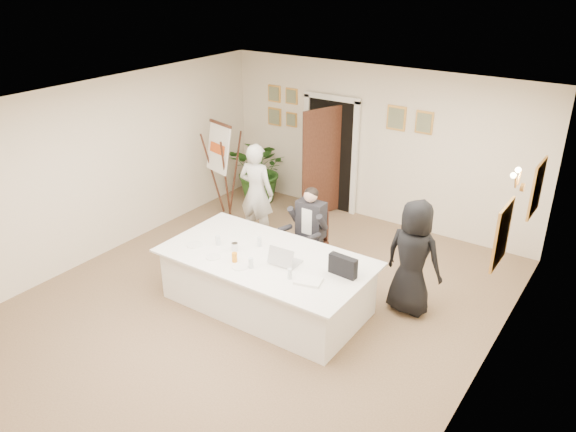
% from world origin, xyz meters
% --- Properties ---
extents(floor, '(7.00, 7.00, 0.00)m').
position_xyz_m(floor, '(0.00, 0.00, 0.00)').
color(floor, brown).
rests_on(floor, ground).
extents(ceiling, '(6.00, 7.00, 0.02)m').
position_xyz_m(ceiling, '(0.00, 0.00, 2.80)').
color(ceiling, white).
rests_on(ceiling, wall_back).
extents(wall_back, '(6.00, 0.10, 2.80)m').
position_xyz_m(wall_back, '(0.00, 3.50, 1.40)').
color(wall_back, white).
rests_on(wall_back, floor).
extents(wall_front, '(6.00, 0.10, 2.80)m').
position_xyz_m(wall_front, '(0.00, -3.50, 1.40)').
color(wall_front, white).
rests_on(wall_front, floor).
extents(wall_left, '(0.10, 7.00, 2.80)m').
position_xyz_m(wall_left, '(-3.00, 0.00, 1.40)').
color(wall_left, white).
rests_on(wall_left, floor).
extents(wall_right, '(0.10, 7.00, 2.80)m').
position_xyz_m(wall_right, '(3.00, 0.00, 1.40)').
color(wall_right, white).
rests_on(wall_right, floor).
extents(doorway, '(1.14, 0.86, 2.20)m').
position_xyz_m(doorway, '(-0.88, 3.32, 1.04)').
color(doorway, black).
rests_on(doorway, floor).
extents(pictures_back_wall, '(3.40, 0.06, 0.80)m').
position_xyz_m(pictures_back_wall, '(-0.80, 3.47, 1.85)').
color(pictures_back_wall, gold).
rests_on(pictures_back_wall, wall_back).
extents(pictures_right_wall, '(0.06, 2.20, 0.80)m').
position_xyz_m(pictures_right_wall, '(2.97, 1.20, 1.75)').
color(pictures_right_wall, gold).
rests_on(pictures_right_wall, wall_right).
extents(wall_sconce, '(0.20, 0.30, 0.24)m').
position_xyz_m(wall_sconce, '(2.90, 1.20, 2.10)').
color(wall_sconce, '#AF7B38').
rests_on(wall_sconce, wall_right).
extents(conference_table, '(2.86, 1.52, 0.78)m').
position_xyz_m(conference_table, '(0.12, 0.02, 0.39)').
color(conference_table, white).
rests_on(conference_table, floor).
extents(seated_man, '(0.67, 0.71, 1.37)m').
position_xyz_m(seated_man, '(0.06, 1.20, 0.68)').
color(seated_man, black).
rests_on(seated_man, floor).
extents(flip_chart, '(0.63, 0.46, 1.75)m').
position_xyz_m(flip_chart, '(-2.33, 2.05, 0.81)').
color(flip_chart, black).
rests_on(flip_chart, floor).
extents(standing_man, '(0.66, 0.48, 1.70)m').
position_xyz_m(standing_man, '(-1.24, 1.60, 0.85)').
color(standing_man, silver).
rests_on(standing_man, floor).
extents(standing_woman, '(0.83, 0.58, 1.62)m').
position_xyz_m(standing_woman, '(1.80, 1.03, 0.81)').
color(standing_woman, black).
rests_on(standing_woman, floor).
extents(potted_palm, '(1.30, 1.16, 1.31)m').
position_xyz_m(potted_palm, '(-2.15, 2.97, 0.66)').
color(potted_palm, '#26541C').
rests_on(potted_palm, floor).
extents(laptop, '(0.39, 0.40, 0.28)m').
position_xyz_m(laptop, '(0.44, 0.04, 0.91)').
color(laptop, '#B7BABC').
rests_on(laptop, conference_table).
extents(laptop_bag, '(0.38, 0.13, 0.26)m').
position_xyz_m(laptop_bag, '(1.22, 0.17, 0.91)').
color(laptop_bag, black).
rests_on(laptop_bag, conference_table).
extents(paper_stack, '(0.38, 0.31, 0.03)m').
position_xyz_m(paper_stack, '(0.95, -0.22, 0.79)').
color(paper_stack, white).
rests_on(paper_stack, conference_table).
extents(plate_left, '(0.23, 0.23, 0.01)m').
position_xyz_m(plate_left, '(-0.88, -0.28, 0.78)').
color(plate_left, white).
rests_on(plate_left, conference_table).
extents(plate_mid, '(0.26, 0.26, 0.01)m').
position_xyz_m(plate_mid, '(-0.44, -0.40, 0.78)').
color(plate_mid, white).
rests_on(plate_mid, conference_table).
extents(plate_near, '(0.24, 0.24, 0.01)m').
position_xyz_m(plate_near, '(0.02, -0.41, 0.78)').
color(plate_near, white).
rests_on(plate_near, conference_table).
extents(glass_a, '(0.08, 0.08, 0.14)m').
position_xyz_m(glass_a, '(-0.63, -0.09, 0.84)').
color(glass_a, silver).
rests_on(glass_a, conference_table).
extents(glass_b, '(0.06, 0.06, 0.14)m').
position_xyz_m(glass_b, '(0.15, -0.34, 0.84)').
color(glass_b, silver).
rests_on(glass_b, conference_table).
extents(glass_c, '(0.06, 0.06, 0.14)m').
position_xyz_m(glass_c, '(0.72, -0.28, 0.84)').
color(glass_c, silver).
rests_on(glass_c, conference_table).
extents(glass_d, '(0.08, 0.08, 0.14)m').
position_xyz_m(glass_d, '(-0.12, 0.20, 0.84)').
color(glass_d, silver).
rests_on(glass_d, conference_table).
extents(oj_glass, '(0.09, 0.09, 0.13)m').
position_xyz_m(oj_glass, '(-0.13, -0.33, 0.84)').
color(oj_glass, orange).
rests_on(oj_glass, conference_table).
extents(steel_jug, '(0.11, 0.11, 0.11)m').
position_xyz_m(steel_jug, '(-0.33, -0.08, 0.83)').
color(steel_jug, silver).
rests_on(steel_jug, conference_table).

